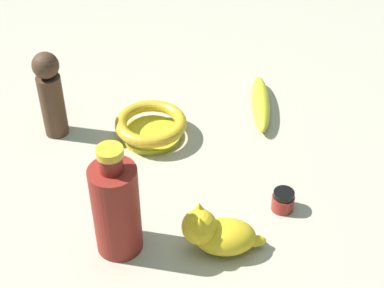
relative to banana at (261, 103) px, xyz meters
The scene contains 7 objects.
ground 0.23m from the banana, 60.93° to the right, with size 2.00×2.00×0.00m, color #BCB29E.
banana is the anchor object (origin of this frame).
nail_polish_jar 0.29m from the banana, 19.23° to the right, with size 0.04×0.04×0.04m.
bottle_tall 0.46m from the banana, 56.34° to the right, with size 0.07×0.07×0.20m.
person_figure_adult 0.43m from the banana, 101.19° to the right, with size 0.06×0.06×0.18m.
bowl 0.24m from the banana, 89.51° to the right, with size 0.14×0.14×0.05m.
cat_figurine 0.39m from the banana, 36.94° to the right, with size 0.10×0.13×0.09m.
Camera 1 is at (0.76, -0.30, 0.71)m, focal length 54.25 mm.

